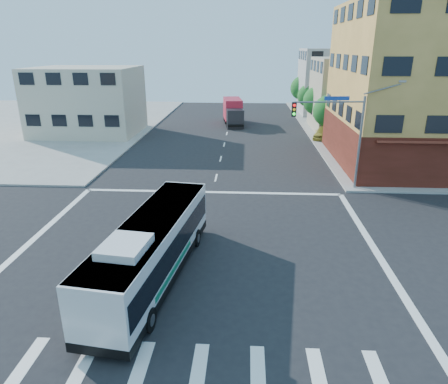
{
  "coord_description": "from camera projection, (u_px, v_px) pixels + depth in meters",
  "views": [
    {
      "loc": [
        2.46,
        -18.53,
        10.3
      ],
      "look_at": [
        1.15,
        4.4,
        1.9
      ],
      "focal_mm": 32.0,
      "sensor_mm": 36.0,
      "label": 1
    }
  ],
  "objects": [
    {
      "name": "street_tree_c",
      "position": [
        310.0,
        94.0,
        60.4
      ],
      "size": [
        3.4,
        3.4,
        5.29
      ],
      "color": "#341F13",
      "rests_on": "ground"
    },
    {
      "name": "building_west",
      "position": [
        87.0,
        101.0,
        48.69
      ],
      "size": [
        12.06,
        10.06,
        8.0
      ],
      "color": "#BFB69E",
      "rests_on": "ground"
    },
    {
      "name": "signal_mast_ne",
      "position": [
        338.0,
        125.0,
        28.81
      ],
      "size": [
        7.91,
        1.13,
        8.07
      ],
      "color": "slate",
      "rests_on": "ground"
    },
    {
      "name": "street_tree_b",
      "position": [
        318.0,
        99.0,
        52.8
      ],
      "size": [
        3.8,
        3.8,
        5.79
      ],
      "color": "#341F13",
      "rests_on": "ground"
    },
    {
      "name": "box_truck",
      "position": [
        233.0,
        112.0,
        55.45
      ],
      "size": [
        3.15,
        7.85,
        3.43
      ],
      "rotation": [
        0.0,
        0.0,
        0.13
      ],
      "color": "#232327",
      "rests_on": "ground"
    },
    {
      "name": "street_tree_d",
      "position": [
        303.0,
        87.0,
        67.76
      ],
      "size": [
        4.0,
        4.0,
        6.03
      ],
      "color": "#341F13",
      "rests_on": "ground"
    },
    {
      "name": "street_tree_a",
      "position": [
        330.0,
        109.0,
        45.36
      ],
      "size": [
        3.6,
        3.6,
        5.53
      ],
      "color": "#341F13",
      "rests_on": "ground"
    },
    {
      "name": "building_east_near",
      "position": [
        362.0,
        95.0,
        50.45
      ],
      "size": [
        12.06,
        10.06,
        9.0
      ],
      "color": "tan",
      "rests_on": "ground"
    },
    {
      "name": "transit_bus",
      "position": [
        153.0,
        248.0,
        18.28
      ],
      "size": [
        3.83,
        11.27,
        3.27
      ],
      "rotation": [
        0.0,
        0.0,
        -0.14
      ],
      "color": "black",
      "rests_on": "ground"
    },
    {
      "name": "building_east_far",
      "position": [
        339.0,
        82.0,
        63.41
      ],
      "size": [
        12.06,
        10.06,
        10.0
      ],
      "color": "#A3A39E",
      "rests_on": "ground"
    },
    {
      "name": "ground",
      "position": [
        197.0,
        254.0,
        21.04
      ],
      "size": [
        120.0,
        120.0,
        0.0
      ],
      "primitive_type": "plane",
      "color": "black",
      "rests_on": "ground"
    },
    {
      "name": "parked_car",
      "position": [
        324.0,
        132.0,
        46.84
      ],
      "size": [
        3.43,
        5.0,
        1.58
      ],
      "primitive_type": "imported",
      "rotation": [
        0.0,
        0.0,
        -0.37
      ],
      "color": "gold",
      "rests_on": "ground"
    },
    {
      "name": "corner_building_ne",
      "position": [
        445.0,
        99.0,
        35.28
      ],
      "size": [
        18.1,
        15.44,
        14.0
      ],
      "color": "gold",
      "rests_on": "ground"
    }
  ]
}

